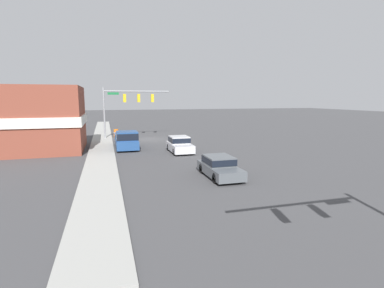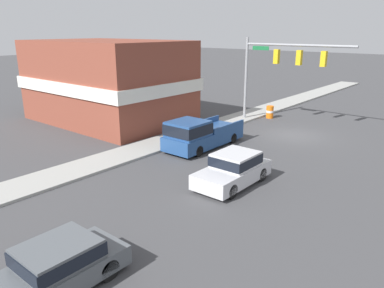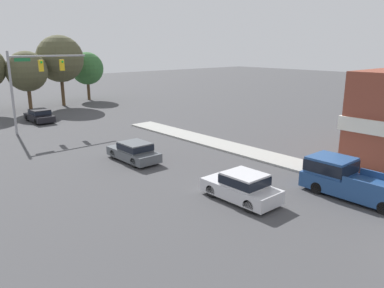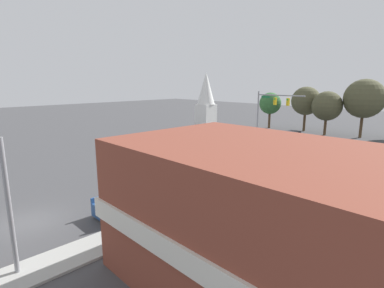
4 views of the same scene
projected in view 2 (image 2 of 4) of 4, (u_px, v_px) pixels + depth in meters
name	position (u px, v px, depth m)	size (l,w,h in m)	color
ground_plane	(293.00, 135.00, 26.27)	(200.00, 200.00, 0.00)	#424244
sidewalk_curb	(226.00, 122.00, 29.73)	(2.40, 60.00, 0.14)	#9E9E99
near_signal_assembly	(281.00, 61.00, 27.81)	(8.46, 0.49, 6.54)	gray
car_lead	(234.00, 168.00, 17.79)	(1.89, 4.21, 1.54)	black
car_second_ahead	(54.00, 267.00, 10.51)	(1.84, 4.32, 1.38)	black
pickup_truck_parked	(198.00, 134.00, 23.08)	(2.14, 5.76, 1.93)	black
construction_barrel	(270.00, 112.00, 31.24)	(0.61, 0.61, 1.03)	orange
corner_brick_building	(108.00, 82.00, 29.76)	(12.67, 8.47, 6.33)	brown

